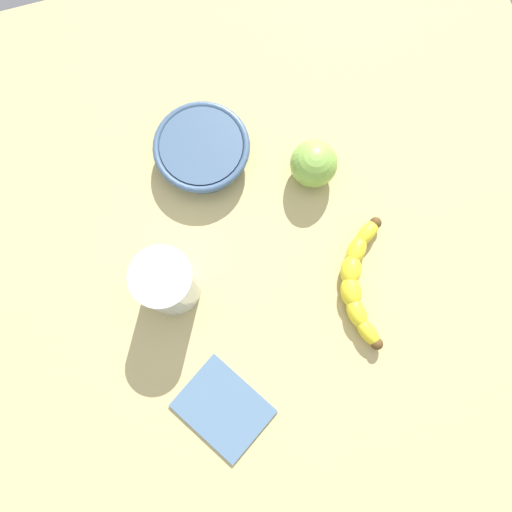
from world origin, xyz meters
TOP-DOWN VIEW (x-y plane):
  - wooden_tabletop at (0.00, 0.00)cm, footprint 120.00×120.00cm
  - banana at (-6.57, -15.51)cm, footprint 20.87×10.63cm
  - smoothie_glass at (1.05, 13.48)cm, footprint 9.18×9.18cm
  - ceramic_bowl at (21.88, 2.76)cm, footprint 16.22×16.22cm
  - green_apple_fruit at (13.81, -14.23)cm, footprint 7.87×7.87cm
  - folded_napkin at (-19.57, 10.76)cm, footprint 16.98×16.12cm

SIDE VIEW (x-z plane):
  - wooden_tabletop at x=0.00cm, z-range 0.00..3.00cm
  - folded_napkin at x=-19.57cm, z-range 3.00..3.60cm
  - banana at x=-6.57cm, z-range 3.00..6.33cm
  - ceramic_bowl at x=21.88cm, z-range 3.45..8.05cm
  - green_apple_fruit at x=13.81cm, z-range 3.00..10.87cm
  - smoothie_glass at x=1.05cm, z-range 2.93..15.01cm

